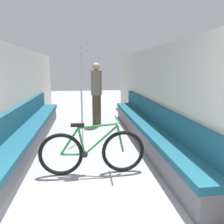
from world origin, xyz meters
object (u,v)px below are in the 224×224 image
(grab_pole_near, at_px, (82,97))
(passenger_standing, at_px, (96,94))
(bench_seat_row_left, at_px, (29,134))
(bicycle, at_px, (92,152))
(bench_seat_row_right, at_px, (147,129))

(grab_pole_near, distance_m, passenger_standing, 1.39)
(bench_seat_row_left, relative_size, passenger_standing, 3.02)
(bench_seat_row_left, distance_m, bicycle, 1.80)
(bench_seat_row_left, distance_m, passenger_standing, 2.27)
(bench_seat_row_left, distance_m, grab_pole_near, 1.32)
(bench_seat_row_left, height_order, bench_seat_row_right, same)
(bench_seat_row_right, distance_m, passenger_standing, 1.98)
(bench_seat_row_right, xyz_separation_m, grab_pole_near, (-1.41, 0.27, 0.71))
(bench_seat_row_right, height_order, passenger_standing, passenger_standing)
(bench_seat_row_left, bearing_deg, bench_seat_row_right, 0.00)
(grab_pole_near, bearing_deg, bench_seat_row_left, -166.27)
(bicycle, relative_size, grab_pole_near, 0.79)
(bicycle, bearing_deg, passenger_standing, 73.37)
(grab_pole_near, bearing_deg, bench_seat_row_right, -10.68)
(bench_seat_row_right, distance_m, grab_pole_near, 1.60)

